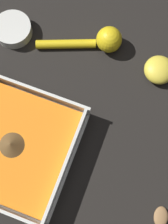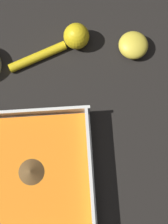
# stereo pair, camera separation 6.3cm
# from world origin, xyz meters

# --- Properties ---
(ground_plane) EXTENTS (4.00, 4.00, 0.00)m
(ground_plane) POSITION_xyz_m (0.00, 0.00, 0.00)
(ground_plane) COLOR black
(square_dish) EXTENTS (0.24, 0.24, 0.05)m
(square_dish) POSITION_xyz_m (0.00, 0.03, 0.02)
(square_dish) COLOR silver
(square_dish) RESTS_ON ground_plane
(spice_bowl) EXTENTS (0.08, 0.08, 0.03)m
(spice_bowl) POSITION_xyz_m (0.11, -0.21, 0.01)
(spice_bowl) COLOR silver
(spice_bowl) RESTS_ON ground_plane
(lemon_squeezer) EXTENTS (0.18, 0.10, 0.06)m
(lemon_squeezer) POSITION_xyz_m (-0.08, -0.24, 0.02)
(lemon_squeezer) COLOR yellow
(lemon_squeezer) RESTS_ON ground_plane
(lemon_half) EXTENTS (0.06, 0.06, 0.04)m
(lemon_half) POSITION_xyz_m (-0.22, -0.23, 0.02)
(lemon_half) COLOR yellow
(lemon_half) RESTS_ON ground_plane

